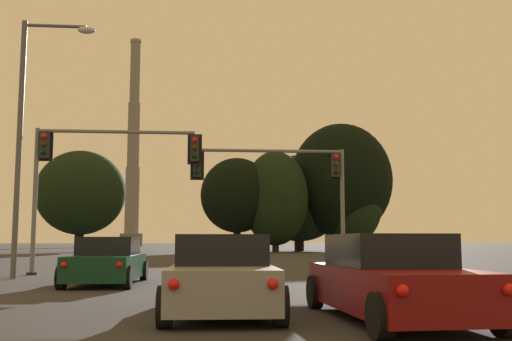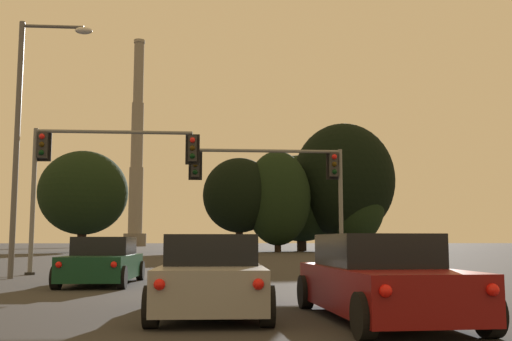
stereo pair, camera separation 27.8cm
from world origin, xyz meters
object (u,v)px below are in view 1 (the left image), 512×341
object	(u,v)px
traffic_light_overhead_right	(290,176)
sedan_center_lane_second	(222,276)
street_lamp	(30,121)
sedan_left_lane_front	(108,262)
smokestack	(133,163)
sedan_right_lane_second	(391,279)
traffic_light_overhead_left	(94,161)

from	to	relation	value
traffic_light_overhead_right	sedan_center_lane_second	bearing A→B (deg)	-103.30
traffic_light_overhead_right	street_lamp	bearing A→B (deg)	-159.76
sedan_left_lane_front	smokestack	size ratio (longest dim) A/B	0.10
sedan_right_lane_second	sedan_left_lane_front	xyz separation A→B (m)	(-6.03, 8.76, 0.00)
sedan_left_lane_front	traffic_light_overhead_right	bearing A→B (deg)	46.19
smokestack	sedan_right_lane_second	bearing A→B (deg)	-81.42
sedan_right_lane_second	traffic_light_overhead_right	xyz separation A→B (m)	(0.52, 15.32, 3.39)
sedan_right_lane_second	sedan_center_lane_second	distance (m)	3.08
traffic_light_overhead_right	traffic_light_overhead_left	bearing A→B (deg)	-171.03
sedan_left_lane_front	traffic_light_overhead_left	distance (m)	6.67
sedan_left_lane_front	smokestack	xyz separation A→B (m)	(-13.35, 119.70, 18.31)
sedan_left_lane_front	sedan_right_lane_second	bearing A→B (deg)	-54.31
traffic_light_overhead_right	street_lamp	distance (m)	10.61
sedan_center_lane_second	smokestack	size ratio (longest dim) A/B	0.10
street_lamp	sedan_left_lane_front	bearing A→B (deg)	-41.61
sedan_right_lane_second	traffic_light_overhead_left	size ratio (longest dim) A/B	0.71
sedan_right_lane_second	traffic_light_overhead_left	bearing A→B (deg)	115.59
sedan_left_lane_front	traffic_light_overhead_right	xyz separation A→B (m)	(6.55, 6.57, 3.39)
sedan_left_lane_front	sedan_center_lane_second	xyz separation A→B (m)	(3.24, -7.46, 0.00)
sedan_right_lane_second	sedan_center_lane_second	world-z (taller)	same
sedan_right_lane_second	smokestack	bearing A→B (deg)	96.11
traffic_light_overhead_right	traffic_light_overhead_left	size ratio (longest dim) A/B	1.01
sedan_right_lane_second	street_lamp	xyz separation A→B (m)	(-9.33, 11.69, 4.89)
sedan_left_lane_front	smokestack	world-z (taller)	smokestack
sedan_left_lane_front	traffic_light_overhead_right	distance (m)	9.88
street_lamp	smokestack	xyz separation A→B (m)	(-10.05, 116.77, 13.42)
sedan_right_lane_second	traffic_light_overhead_right	world-z (taller)	traffic_light_overhead_right
street_lamp	smokestack	bearing A→B (deg)	94.92
traffic_light_overhead_right	smokestack	size ratio (longest dim) A/B	0.14
sedan_left_lane_front	street_lamp	xyz separation A→B (m)	(-3.30, 2.93, 4.89)
sedan_right_lane_second	traffic_light_overhead_right	distance (m)	15.70
sedan_right_lane_second	street_lamp	bearing A→B (deg)	126.14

